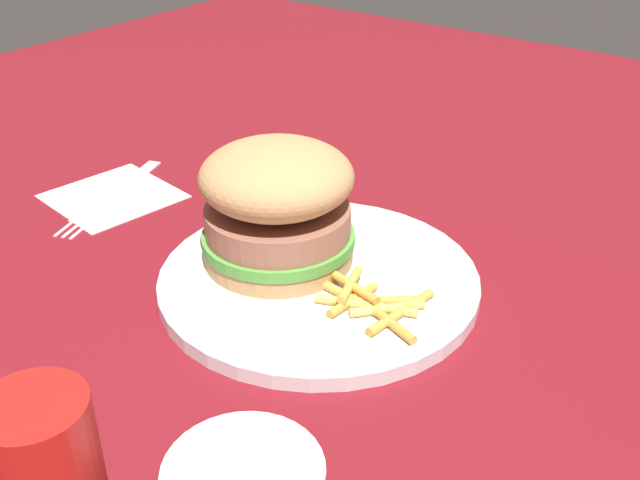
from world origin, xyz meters
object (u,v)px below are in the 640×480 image
object	(u,v)px
sandwich	(280,202)
fries_pile	(371,303)
plate	(320,279)
napkin	(113,196)
fork	(112,194)

from	to	relation	value
sandwich	fries_pile	xyz separation A→B (m)	(0.02, 0.10, -0.05)
plate	sandwich	size ratio (longest dim) A/B	2.05
napkin	sandwich	bearing A→B (deg)	88.57
sandwich	fries_pile	distance (m)	0.11
sandwich	fork	distance (m)	0.23
sandwich	fries_pile	world-z (taller)	sandwich
sandwich	fries_pile	bearing A→B (deg)	79.69
sandwich	fork	bearing A→B (deg)	-91.03
napkin	fork	size ratio (longest dim) A/B	0.65
sandwich	fork	world-z (taller)	sandwich
fries_pile	napkin	bearing A→B (deg)	-94.23
fries_pile	plate	bearing A→B (deg)	-105.97
plate	sandwich	xyz separation A→B (m)	(-0.00, -0.04, 0.06)
plate	napkin	world-z (taller)	plate
fork	napkin	bearing A→B (deg)	-160.95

